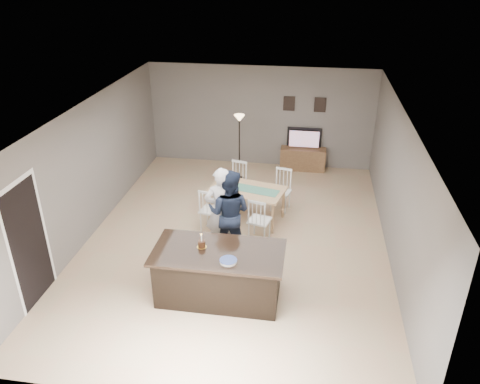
% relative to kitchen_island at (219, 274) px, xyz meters
% --- Properties ---
extents(floor, '(8.00, 8.00, 0.00)m').
position_rel_kitchen_island_xyz_m(floor, '(0.00, 1.80, -0.45)').
color(floor, tan).
rests_on(floor, ground).
extents(room_shell, '(8.00, 8.00, 8.00)m').
position_rel_kitchen_island_xyz_m(room_shell, '(0.00, 1.80, 1.22)').
color(room_shell, slate).
rests_on(room_shell, floor).
extents(kitchen_island, '(2.15, 1.10, 0.90)m').
position_rel_kitchen_island_xyz_m(kitchen_island, '(0.00, 0.00, 0.00)').
color(kitchen_island, black).
rests_on(kitchen_island, floor).
extents(tv_console, '(1.20, 0.40, 0.60)m').
position_rel_kitchen_island_xyz_m(tv_console, '(1.20, 5.57, -0.15)').
color(tv_console, brown).
rests_on(tv_console, floor).
extents(television, '(0.91, 0.12, 0.53)m').
position_rel_kitchen_island_xyz_m(television, '(1.20, 5.64, 0.41)').
color(television, black).
rests_on(television, tv_console).
extents(tv_screen_glow, '(0.78, 0.00, 0.78)m').
position_rel_kitchen_island_xyz_m(tv_screen_glow, '(1.20, 5.56, 0.42)').
color(tv_screen_glow, '#EA5B1A').
rests_on(tv_screen_glow, tv_console).
extents(picture_frames, '(1.10, 0.02, 0.38)m').
position_rel_kitchen_island_xyz_m(picture_frames, '(1.15, 5.78, 1.30)').
color(picture_frames, black).
rests_on(picture_frames, room_shell).
extents(doorway, '(0.00, 2.10, 2.65)m').
position_rel_kitchen_island_xyz_m(doorway, '(-2.99, -0.50, 0.80)').
color(doorway, black).
rests_on(doorway, floor).
extents(woman, '(0.73, 0.56, 1.77)m').
position_rel_kitchen_island_xyz_m(woman, '(-0.21, 1.35, 0.43)').
color(woman, silver).
rests_on(woman, floor).
extents(man, '(0.92, 0.76, 1.73)m').
position_rel_kitchen_island_xyz_m(man, '(-0.06, 1.34, 0.41)').
color(man, '#172034').
rests_on(man, floor).
extents(birthday_cake, '(0.16, 0.16, 0.25)m').
position_rel_kitchen_island_xyz_m(birthday_cake, '(-0.29, 0.08, 0.51)').
color(birthday_cake, gold).
rests_on(birthday_cake, kitchen_island).
extents(plate_stack, '(0.28, 0.28, 0.04)m').
position_rel_kitchen_island_xyz_m(plate_stack, '(0.21, -0.27, 0.47)').
color(plate_stack, white).
rests_on(plate_stack, kitchen_island).
extents(dining_table, '(1.87, 2.07, 0.96)m').
position_rel_kitchen_island_xyz_m(dining_table, '(0.09, 2.67, 0.16)').
color(dining_table, tan).
rests_on(dining_table, floor).
extents(floor_lamp, '(0.26, 0.26, 1.73)m').
position_rel_kitchen_island_xyz_m(floor_lamp, '(-0.39, 4.67, 0.89)').
color(floor_lamp, black).
rests_on(floor_lamp, floor).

